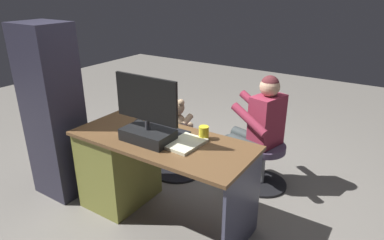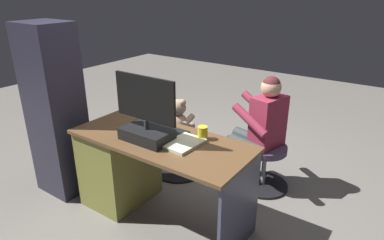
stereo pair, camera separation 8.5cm
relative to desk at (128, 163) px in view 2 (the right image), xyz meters
name	(u,v)px [view 2 (the right image)]	position (x,y,z in m)	size (l,w,h in m)	color
ground_plane	(190,194)	(-0.38, -0.40, -0.39)	(10.00, 10.00, 0.00)	slate
desk	(128,163)	(0.00, 0.00, 0.00)	(1.47, 0.64, 0.73)	brown
monitor	(146,121)	(-0.32, 0.08, 0.49)	(0.55, 0.24, 0.51)	black
keyboard	(164,129)	(-0.31, -0.14, 0.35)	(0.42, 0.14, 0.02)	black
computer_mouse	(139,120)	(-0.01, -0.15, 0.36)	(0.06, 0.10, 0.04)	#302A26
cup	(203,133)	(-0.66, -0.18, 0.39)	(0.08, 0.08, 0.11)	yellow
tv_remote	(133,128)	(-0.07, -0.02, 0.35)	(0.04, 0.15, 0.02)	black
notebook_binder	(184,143)	(-0.60, -0.01, 0.35)	(0.22, 0.30, 0.02)	beige
office_chair_teddy	(179,150)	(-0.03, -0.69, -0.16)	(0.55, 0.55, 0.44)	black
teddy_bear	(179,117)	(-0.03, -0.71, 0.21)	(0.26, 0.26, 0.37)	tan
visitor_chair	(264,163)	(-0.89, -0.92, -0.14)	(0.49, 0.49, 0.44)	black
person	(259,124)	(-0.81, -0.90, 0.25)	(0.55, 0.56, 1.11)	maroon
equipment_rack	(56,112)	(0.68, 0.19, 0.39)	(0.44, 0.36, 1.57)	#292737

